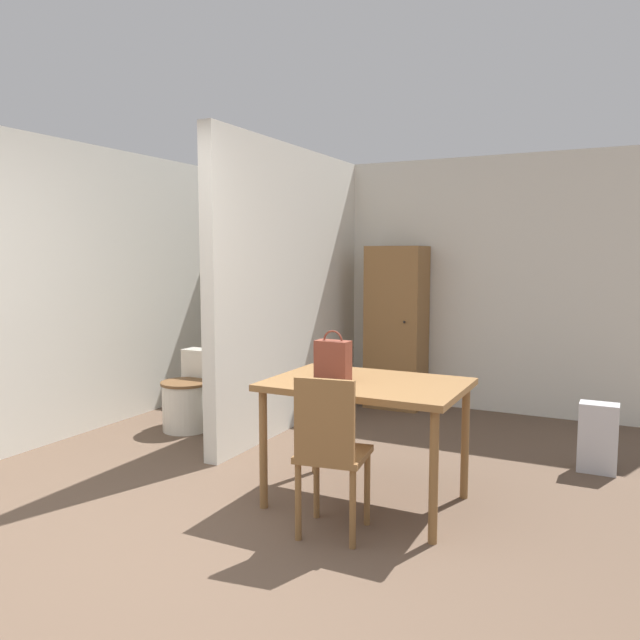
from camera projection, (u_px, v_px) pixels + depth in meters
name	position (u px, v px, depth m)	size (l,w,h in m)	color
ground_plane	(142.00, 572.00, 3.06)	(16.00, 16.00, 0.00)	brown
wall_back	(408.00, 283.00, 6.52)	(5.27, 0.12, 2.50)	silver
wall_left	(105.00, 288.00, 5.67)	(0.12, 4.98, 2.50)	silver
partition_wall	(292.00, 288.00, 5.62)	(0.12, 2.54, 2.50)	silver
dining_table	(367.00, 394.00, 3.85)	(1.19, 0.82, 0.78)	brown
wooden_chair	(330.00, 450.00, 3.39)	(0.41, 0.41, 0.91)	brown
toilet	(190.00, 397.00, 5.56)	(0.43, 0.58, 0.68)	silver
handbag	(333.00, 360.00, 3.85)	(0.21, 0.11, 0.31)	brown
wooden_cabinet	(397.00, 327.00, 6.32)	(0.56, 0.44, 1.64)	brown
space_heater	(598.00, 438.00, 4.45)	(0.26, 0.16, 0.50)	#BCBCC1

